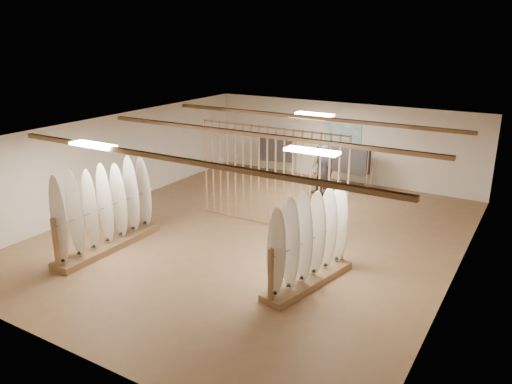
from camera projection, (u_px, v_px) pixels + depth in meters
The scene contains 16 objects.
floor at pixel (256, 235), 13.34m from camera, with size 12.00×12.00×0.00m, color #936C47.
ceiling at pixel (256, 131), 12.47m from camera, with size 12.00×12.00×0.00m, color gray.
wall_back at pixel (342, 142), 17.79m from camera, with size 12.00×12.00×0.00m, color white.
wall_front at pixel (64, 279), 8.01m from camera, with size 12.00×12.00×0.00m, color white.
wall_left at pixel (117, 160), 15.35m from camera, with size 12.00×12.00×0.00m, color white.
wall_right at pixel (460, 221), 10.46m from camera, with size 12.00×12.00×0.00m, color white.
ceiling_slats at pixel (256, 134), 12.49m from camera, with size 9.50×6.12×0.10m, color brown.
light_panels at pixel (256, 134), 12.49m from camera, with size 1.20×0.35×0.06m, color white.
bamboo_partition at pixel (271, 177), 13.55m from camera, with size 4.45×0.05×2.78m.
poster at pixel (342, 137), 17.71m from camera, with size 1.40×0.03×0.90m, color #378CC0.
rack_left at pixel (107, 221), 12.26m from camera, with size 0.63×3.11×2.17m.
rack_right at pixel (309, 254), 10.53m from camera, with size 1.09×2.62×2.06m.
clothing_rack_a at pixel (277, 149), 18.58m from camera, with size 1.35×0.69×1.49m.
clothing_rack_b at pixel (349, 159), 16.86m from camera, with size 1.53×0.46×1.64m.
shopper_a at pixel (325, 168), 16.06m from camera, with size 0.72×0.49×1.97m, color #2A2A32.
shopper_b at pixel (323, 167), 16.18m from camera, with size 0.95×0.74×1.96m, color #3E3930.
Camera 1 is at (6.34, -10.57, 5.23)m, focal length 35.00 mm.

